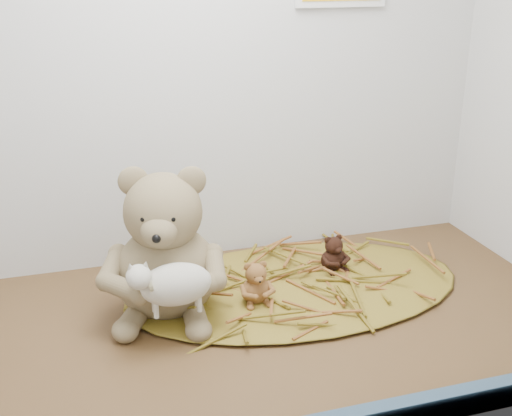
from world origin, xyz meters
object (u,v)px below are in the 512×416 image
object	(u,v)px
main_teddy	(165,242)
mini_teddy_tan	(256,281)
mini_teddy_brown	(333,251)
toy_lamb	(176,284)

from	to	relation	value
main_teddy	mini_teddy_tan	xyz separation A→B (cm)	(14.86, -2.65, -7.99)
mini_teddy_brown	mini_teddy_tan	bearing A→B (deg)	-167.49
mini_teddy_tan	toy_lamb	bearing A→B (deg)	-155.81
toy_lamb	mini_teddy_brown	distance (cm)	36.07
mini_teddy_brown	main_teddy	bearing A→B (deg)	177.89
main_teddy	mini_teddy_brown	bearing A→B (deg)	25.07
mini_teddy_tan	mini_teddy_brown	size ratio (longest dim) A/B	1.08
toy_lamb	mini_teddy_brown	size ratio (longest dim) A/B	2.09
toy_lamb	mini_teddy_tan	distance (cm)	17.01
mini_teddy_brown	toy_lamb	bearing A→B (deg)	-167.16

